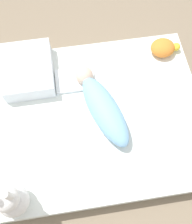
{
  "coord_description": "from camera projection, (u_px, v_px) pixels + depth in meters",
  "views": [
    {
      "loc": [
        -0.04,
        -0.58,
        1.52
      ],
      "look_at": [
        0.05,
        -0.01,
        0.17
      ],
      "focal_mm": 42.0,
      "sensor_mm": 36.0,
      "label": 1
    }
  ],
  "objects": [
    {
      "name": "swaddled_baby",
      "position": [
        102.0,
        107.0,
        1.46
      ],
      "size": [
        0.3,
        0.55,
        0.13
      ],
      "rotation": [
        0.0,
        0.0,
        1.9
      ],
      "color": "#7FB7E5",
      "rests_on": "bed_mattress"
    },
    {
      "name": "pillow",
      "position": [
        28.0,
        70.0,
        1.57
      ],
      "size": [
        0.29,
        0.36,
        0.11
      ],
      "color": "white",
      "rests_on": "bed_mattress"
    },
    {
      "name": "bunny_plush",
      "position": [
        11.0,
        200.0,
        1.21
      ],
      "size": [
        0.15,
        0.15,
        0.32
      ],
      "color": "white",
      "rests_on": "bed_mattress"
    },
    {
      "name": "turtle_plush",
      "position": [
        164.0,
        48.0,
        1.64
      ],
      "size": [
        0.19,
        0.13,
        0.09
      ],
      "color": "orange",
      "rests_on": "bed_mattress"
    },
    {
      "name": "ground_plane",
      "position": [
        88.0,
        123.0,
        1.62
      ],
      "size": [
        12.0,
        12.0,
        0.0
      ],
      "primitive_type": "plane",
      "color": "#7A6B56"
    },
    {
      "name": "burp_cloth",
      "position": [
        75.0,
        80.0,
        1.59
      ],
      "size": [
        0.24,
        0.16,
        0.02
      ],
      "color": "white",
      "rests_on": "bed_mattress"
    },
    {
      "name": "bed_mattress",
      "position": [
        88.0,
        120.0,
        1.57
      ],
      "size": [
        1.35,
        1.0,
        0.12
      ],
      "color": "white",
      "rests_on": "ground_plane"
    }
  ]
}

